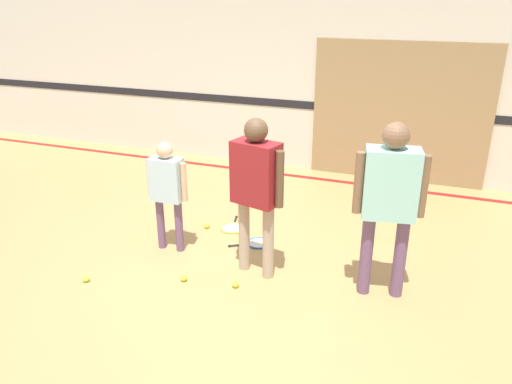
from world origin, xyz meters
name	(u,v)px	position (x,y,z in m)	size (l,w,h in m)	color
ground_plane	(234,278)	(0.00, 0.00, 0.00)	(16.00, 16.00, 0.00)	tan
wall_back	(324,68)	(0.00, 3.52, 1.60)	(16.00, 0.07, 3.20)	silver
wall_panel	(399,113)	(1.15, 3.46, 1.02)	(2.53, 0.05, 2.03)	#9E7F56
floor_stripe	(312,178)	(0.00, 3.07, 0.00)	(14.40, 0.10, 0.01)	red
person_instructor	(256,181)	(0.16, 0.19, 0.99)	(0.59, 0.35, 1.60)	tan
person_student_left	(167,185)	(-0.89, 0.33, 0.76)	(0.46, 0.20, 1.22)	#6B4C70
person_student_right	(390,193)	(1.39, 0.25, 1.02)	(0.62, 0.34, 1.65)	#6B4C70
racket_spare_on_floor	(233,227)	(-0.46, 1.04, 0.01)	(0.36, 0.51, 0.03)	#C6D838
racket_second_spare	(257,243)	(-0.04, 0.76, 0.01)	(0.49, 0.39, 0.03)	blue
tennis_ball_near_instructor	(235,284)	(0.08, -0.14, 0.03)	(0.07, 0.07, 0.07)	#CCE038
tennis_ball_by_spare_racket	(207,226)	(-0.75, 0.93, 0.03)	(0.07, 0.07, 0.07)	#CCE038
tennis_ball_stray_left	(184,278)	(-0.44, -0.22, 0.03)	(0.07, 0.07, 0.07)	#CCE038
tennis_ball_stray_right	(86,279)	(-1.34, -0.57, 0.03)	(0.07, 0.07, 0.07)	#CCE038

